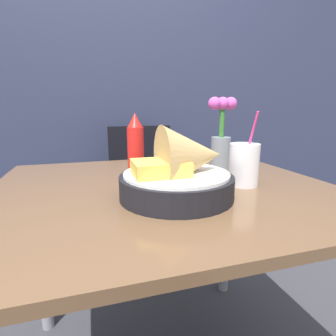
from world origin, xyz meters
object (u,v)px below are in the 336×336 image
Objects in this scene: food_basket at (183,172)px; ketchup_bottle at (136,145)px; chair_far_window at (143,183)px; drink_cup at (244,166)px; flower_vase at (221,138)px.

ketchup_bottle is at bearing 104.97° from food_basket.
drink_cup reaches higher than chair_far_window.
flower_vase is at bearing 82.07° from drink_cup.
chair_far_window is 3.89× the size of drink_cup.
chair_far_window is at bearing 76.99° from ketchup_bottle.
ketchup_bottle is 0.96× the size of drink_cup.
flower_vase is at bearing 46.13° from food_basket.
ketchup_bottle is at bearing 175.27° from flower_vase.
drink_cup is (0.21, 0.05, -0.01)m from food_basket.
food_basket is (-0.08, -0.96, 0.30)m from chair_far_window.
food_basket is at bearing -133.87° from flower_vase.
food_basket is 0.29m from ketchup_bottle.
chair_far_window is 0.78m from ketchup_bottle.
drink_cup reaches higher than food_basket.
drink_cup is 0.82× the size of flower_vase.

